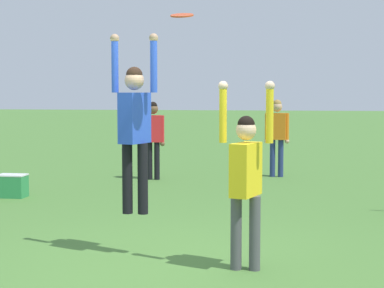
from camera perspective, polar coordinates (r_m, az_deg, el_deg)
ground_plane at (r=7.28m, az=-3.09°, el=-10.45°), size 120.00×120.00×0.00m
person_jumping at (r=7.40m, az=-5.12°, el=2.18°), size 0.56×0.45×2.07m
person_defending at (r=6.80m, az=4.81°, el=-2.45°), size 0.59×0.48×2.01m
frisbee at (r=6.96m, az=-0.90°, el=11.36°), size 0.25×0.24×0.08m
person_spectator_near at (r=13.87m, az=-3.47°, el=0.95°), size 0.51×0.29×1.69m
person_spectator_far at (r=14.43m, az=7.56°, el=1.20°), size 0.56×0.24×1.73m
cooler_box at (r=12.04m, az=-15.70°, el=-3.60°), size 0.51×0.35×0.41m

